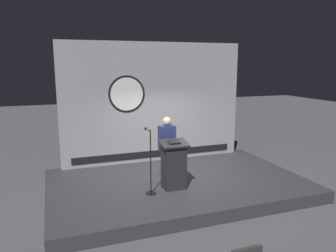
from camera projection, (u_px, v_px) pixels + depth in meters
ground_plane at (177, 191)px, 8.48m from camera, size 40.00×40.00×0.00m
stage_platform at (177, 185)px, 8.45m from camera, size 6.40×4.00×0.30m
banner_display at (154, 103)px, 9.79m from camera, size 5.56×0.12×3.57m
podium at (174, 165)px, 7.75m from camera, size 0.64×0.50×1.18m
speaker_person at (167, 149)px, 8.15m from camera, size 0.40×0.26×1.66m
microphone_stand at (150, 171)px, 7.47m from camera, size 0.24×0.54×1.51m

